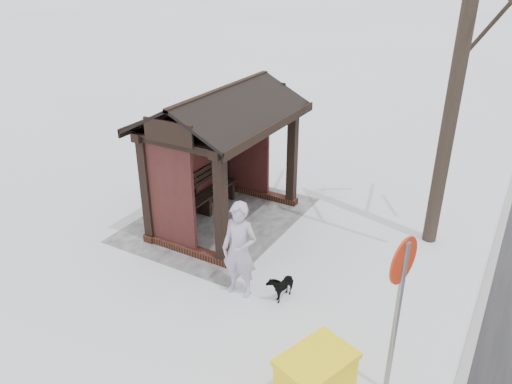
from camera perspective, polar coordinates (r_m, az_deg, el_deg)
ground at (r=11.44m, az=-3.43°, el=-3.35°), size 120.00×120.00×0.00m
kerb at (r=9.98m, az=24.60°, el=-10.68°), size 120.00×0.15×0.06m
trampled_patch at (r=11.53m, az=-4.26°, el=-3.07°), size 4.20×3.20×0.02m
bus_shelter at (r=10.64m, az=-4.45°, el=7.11°), size 3.60×2.40×3.09m
pedestrian at (r=8.70m, az=-1.88°, el=-6.63°), size 0.47×0.68×1.79m
dog at (r=8.97m, az=2.88°, el=-10.54°), size 0.62×0.33×0.50m
grit_bin at (r=7.17m, az=6.80°, el=-20.41°), size 1.19×1.00×0.78m
road_sign at (r=6.60m, az=16.12°, el=-10.35°), size 0.62×0.18×2.48m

